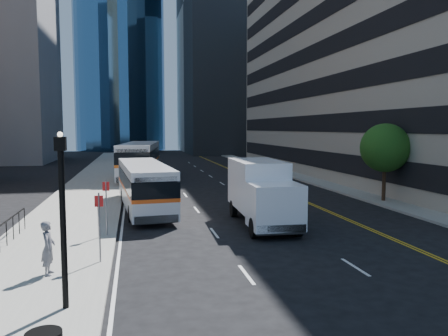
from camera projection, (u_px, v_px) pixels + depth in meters
name	position (u px, v px, depth m)	size (l,w,h in m)	color
ground	(300.00, 240.00, 19.33)	(160.00, 160.00, 0.00)	black
sidewalk_west	(99.00, 179.00, 41.60)	(5.00, 90.00, 0.15)	gray
sidewalk_east	(292.00, 175.00, 45.51)	(2.00, 90.00, 0.15)	gray
parking_garage	(446.00, 56.00, 45.64)	(30.00, 50.00, 25.00)	#9E9384
office_tower_north	(255.00, 7.00, 90.44)	(30.00, 28.00, 60.00)	gray
street_tree	(385.00, 148.00, 28.61)	(3.20, 3.20, 5.10)	#332114
lamp_post	(63.00, 213.00, 11.42)	(0.28, 0.28, 4.56)	black
bus_front	(144.00, 185.00, 26.27)	(3.31, 11.04, 2.80)	silver
bus_rear	(140.00, 159.00, 43.05)	(4.46, 13.74, 3.48)	silver
box_truck	(262.00, 192.00, 22.23)	(2.55, 6.84, 3.24)	white
pedestrian	(48.00, 248.00, 14.22)	(0.65, 0.42, 1.78)	#58585F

